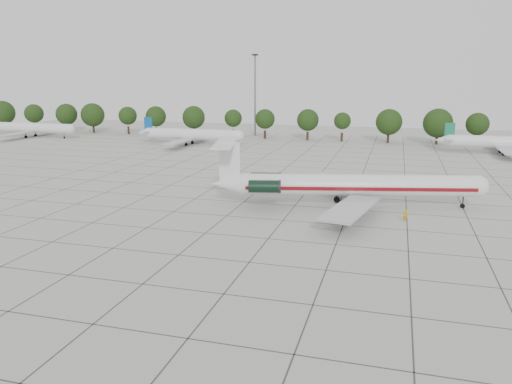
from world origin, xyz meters
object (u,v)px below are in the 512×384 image
Objects in this scene: main_airliner at (344,185)px; bg_airliner_d at (506,143)px; bg_airliner_a at (32,128)px; bg_airliner_b at (192,135)px; ground_crew at (405,215)px; floodlight_mast at (255,90)px.

main_airliner is 1.42× the size of bg_airliner_d.
bg_airliner_a and bg_airliner_d have the same top height.
bg_airliner_b is 81.10m from bg_airliner_d.
floodlight_mast is (-45.72, 88.07, 13.41)m from ground_crew.
bg_airliner_a is at bearing 136.80° from main_airliner.
ground_crew is 0.07× the size of floodlight_mast.
ground_crew is 100.13m from floodlight_mast.
ground_crew is (8.78, -5.39, -2.47)m from main_airliner.
bg_airliner_a and bg_airliner_b have the same top height.
bg_airliner_a is 1.00× the size of bg_airliner_d.
bg_airliner_b is at bearing -112.63° from floodlight_mast.
bg_airliner_a is at bearing -53.39° from ground_crew.
ground_crew is 83.90m from bg_airliner_b.
bg_airliner_b is (54.92, -2.78, 0.00)m from bg_airliner_a.
bg_airliner_d is at bearing -133.27° from ground_crew.
main_airliner reaches higher than bg_airliner_d.
floodlight_mast is at bearing 163.17° from bg_airliner_d.
main_airliner is 74.02m from bg_airliner_b.
bg_airliner_d is (24.30, 66.89, 2.03)m from ground_crew.
floodlight_mast is (10.92, 26.20, 11.37)m from bg_airliner_b.
main_airliner reaches higher than bg_airliner_a.
bg_airliner_b reaches higher than ground_crew.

